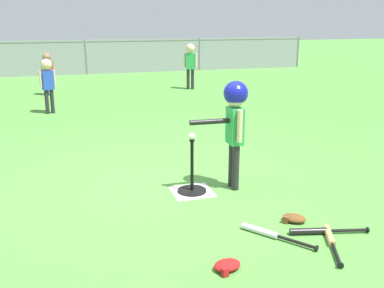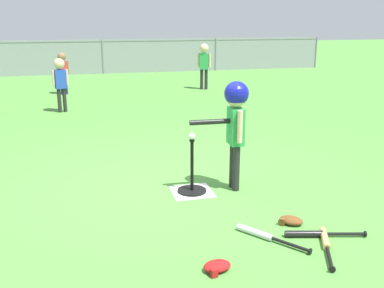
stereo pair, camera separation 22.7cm
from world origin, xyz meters
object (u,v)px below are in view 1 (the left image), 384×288
(spare_bat_silver, at_px, (267,233))
(glove_near_bats, at_px, (227,265))
(fielder_deep_right, at_px, (190,60))
(spare_bat_wood, at_px, (331,239))
(fielder_deep_left, at_px, (48,79))
(batting_tee, at_px, (192,184))
(fielder_deep_center, at_px, (48,68))
(spare_bat_black, at_px, (318,231))
(batter_child, at_px, (235,113))
(glove_by_plate, at_px, (294,218))
(baseball_on_tee, at_px, (192,136))

(spare_bat_silver, relative_size, glove_near_bats, 2.41)
(fielder_deep_right, height_order, spare_bat_wood, fielder_deep_right)
(fielder_deep_left, bearing_deg, spare_bat_silver, -73.02)
(fielder_deep_right, bearing_deg, glove_near_bats, -104.99)
(batting_tee, bearing_deg, fielder_deep_center, 102.14)
(fielder_deep_right, xyz_separation_m, spare_bat_black, (-1.32, -8.27, -0.74))
(fielder_deep_right, bearing_deg, batting_tee, -106.66)
(batting_tee, height_order, fielder_deep_left, fielder_deep_left)
(batter_child, distance_m, glove_by_plate, 1.30)
(batting_tee, bearing_deg, glove_near_bats, -97.33)
(batting_tee, xyz_separation_m, spare_bat_wood, (0.80, -1.44, -0.06))
(baseball_on_tee, height_order, fielder_deep_left, fielder_deep_left)
(fielder_deep_right, bearing_deg, spare_bat_black, -99.04)
(fielder_deep_right, relative_size, spare_bat_silver, 2.00)
(spare_bat_black, relative_size, glove_by_plate, 2.61)
(fielder_deep_center, xyz_separation_m, spare_bat_wood, (2.32, -8.51, -0.64))
(fielder_deep_right, bearing_deg, batter_child, -102.98)
(batting_tee, distance_m, spare_bat_silver, 1.23)
(batting_tee, distance_m, baseball_on_tee, 0.55)
(spare_bat_wood, bearing_deg, spare_bat_black, 98.62)
(baseball_on_tee, relative_size, batter_child, 0.06)
(fielder_deep_left, bearing_deg, fielder_deep_right, 31.14)
(batting_tee, height_order, glove_by_plate, batting_tee)
(batter_child, distance_m, fielder_deep_center, 7.36)
(fielder_deep_left, height_order, spare_bat_wood, fielder_deep_left)
(fielder_deep_left, xyz_separation_m, glove_by_plate, (2.20, -5.82, -0.66))
(fielder_deep_right, distance_m, glove_near_bats, 8.91)
(fielder_deep_left, bearing_deg, glove_by_plate, -69.26)
(fielder_deep_right, xyz_separation_m, glove_near_bats, (-2.30, -8.58, -0.74))
(fielder_deep_center, height_order, glove_by_plate, fielder_deep_center)
(spare_bat_black, height_order, glove_by_plate, glove_by_plate)
(spare_bat_silver, height_order, spare_bat_wood, same)
(batter_child, height_order, spare_bat_black, batter_child)
(fielder_deep_center, bearing_deg, fielder_deep_right, -1.15)
(fielder_deep_left, distance_m, spare_bat_wood, 6.71)
(fielder_deep_center, relative_size, spare_bat_wood, 1.65)
(spare_bat_silver, height_order, spare_bat_black, same)
(fielder_deep_right, height_order, spare_bat_silver, fielder_deep_right)
(glove_near_bats, bearing_deg, fielder_deep_left, 101.45)
(batter_child, xyz_separation_m, spare_bat_wood, (0.32, -1.43, -0.83))
(baseball_on_tee, xyz_separation_m, spare_bat_black, (0.78, -1.28, -0.61))
(fielder_deep_center, bearing_deg, fielder_deep_left, -89.54)
(batting_tee, height_order, spare_bat_silver, batting_tee)
(glove_near_bats, bearing_deg, spare_bat_wood, 7.95)
(batter_child, height_order, fielder_deep_left, batter_child)
(spare_bat_silver, xyz_separation_m, spare_bat_wood, (0.47, -0.26, 0.00))
(glove_by_plate, bearing_deg, spare_bat_black, -75.40)
(batting_tee, bearing_deg, spare_bat_silver, -74.31)
(spare_bat_black, relative_size, glove_near_bats, 2.84)
(baseball_on_tee, bearing_deg, spare_bat_wood, -60.99)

